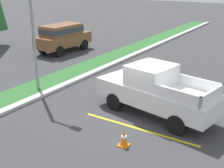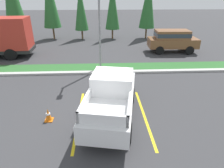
# 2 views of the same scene
# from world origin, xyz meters

# --- Properties ---
(ground_plane) EXTENTS (120.00, 120.00, 0.00)m
(ground_plane) POSITION_xyz_m (0.00, 0.00, 0.00)
(ground_plane) COLOR #38383A
(parking_line_near) EXTENTS (0.12, 4.80, 0.01)m
(parking_line_near) POSITION_xyz_m (-1.18, -0.48, 0.00)
(parking_line_near) COLOR yellow
(parking_line_near) RESTS_ON ground
(parking_line_far) EXTENTS (0.12, 4.80, 0.01)m
(parking_line_far) POSITION_xyz_m (1.92, -0.48, 0.00)
(parking_line_far) COLOR yellow
(parking_line_far) RESTS_ON ground
(curb_strip) EXTENTS (56.00, 0.40, 0.15)m
(curb_strip) POSITION_xyz_m (0.00, 5.00, 0.07)
(curb_strip) COLOR #B2B2AD
(curb_strip) RESTS_ON ground
(grass_median) EXTENTS (56.00, 1.80, 0.06)m
(grass_median) POSITION_xyz_m (0.00, 6.10, 0.03)
(grass_median) COLOR #2D662D
(grass_median) RESTS_ON ground
(pickup_truck_main) EXTENTS (2.82, 5.48, 2.10)m
(pickup_truck_main) POSITION_xyz_m (0.38, -0.43, 1.04)
(pickup_truck_main) COLOR black
(pickup_truck_main) RESTS_ON ground
(suv_distant) EXTENTS (4.66, 2.09, 2.10)m
(suv_distant) POSITION_xyz_m (6.68, 10.19, 1.24)
(suv_distant) COLOR black
(suv_distant) RESTS_ON ground
(street_light) EXTENTS (0.24, 1.49, 6.11)m
(street_light) POSITION_xyz_m (-0.17, 5.73, 3.59)
(street_light) COLOR gray
(street_light) RESTS_ON ground
(traffic_cone) EXTENTS (0.36, 0.36, 0.60)m
(traffic_cone) POSITION_xyz_m (-2.52, -0.63, 0.29)
(traffic_cone) COLOR orange
(traffic_cone) RESTS_ON ground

